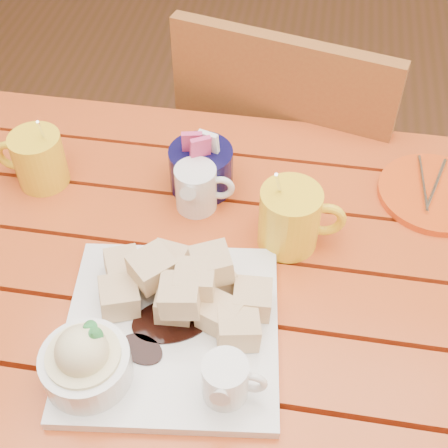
% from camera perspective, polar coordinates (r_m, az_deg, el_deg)
% --- Properties ---
extents(table, '(1.20, 0.79, 0.75)m').
position_cam_1_polar(table, '(0.99, -1.25, -9.25)').
color(table, '#AB4B16').
rests_on(table, ground).
extents(dessert_plate, '(0.32, 0.32, 0.11)m').
position_cam_1_polar(dessert_plate, '(0.82, -6.13, -9.37)').
color(dessert_plate, white).
rests_on(dessert_plate, table).
extents(coffee_mug_left, '(0.12, 0.08, 0.14)m').
position_cam_1_polar(coffee_mug_left, '(1.06, -16.68, 5.76)').
color(coffee_mug_left, yellow).
rests_on(coffee_mug_left, table).
extents(coffee_mug_right, '(0.13, 0.09, 0.15)m').
position_cam_1_polar(coffee_mug_right, '(0.92, 6.19, 0.60)').
color(coffee_mug_right, yellow).
rests_on(coffee_mug_right, table).
extents(cream_pitcher, '(0.09, 0.08, 0.08)m').
position_cam_1_polar(cream_pitcher, '(0.98, -2.48, 3.35)').
color(cream_pitcher, white).
rests_on(cream_pitcher, table).
extents(sugar_caddy, '(0.10, 0.10, 0.11)m').
position_cam_1_polar(sugar_caddy, '(1.01, -2.10, 5.15)').
color(sugar_caddy, black).
rests_on(sugar_caddy, table).
extents(orange_saucer, '(0.18, 0.18, 0.02)m').
position_cam_1_polar(orange_saucer, '(1.07, 18.79, 2.66)').
color(orange_saucer, '#DD4713').
rests_on(orange_saucer, table).
extents(chair_far, '(0.51, 0.51, 0.90)m').
position_cam_1_polar(chair_far, '(1.44, 5.90, 4.91)').
color(chair_far, brown).
rests_on(chair_far, ground).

